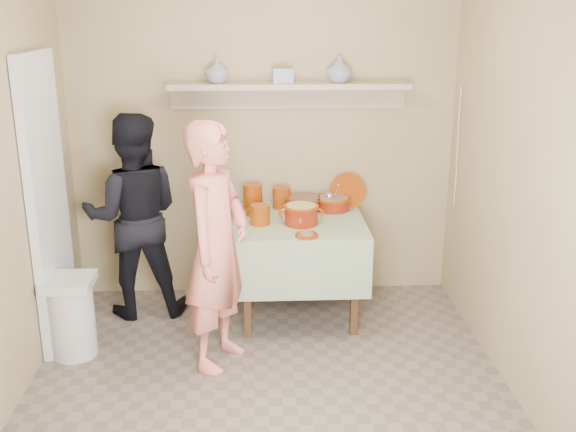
{
  "coord_description": "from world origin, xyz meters",
  "views": [
    {
      "loc": [
        -0.05,
        -3.47,
        2.28
      ],
      "look_at": [
        0.15,
        0.75,
        0.95
      ],
      "focal_mm": 42.0,
      "sensor_mm": 36.0,
      "label": 1
    }
  ],
  "objects": [
    {
      "name": "person_cook",
      "position": [
        -0.31,
        0.56,
        0.81
      ],
      "size": [
        0.59,
        0.7,
        1.62
      ],
      "primitive_type": "imported",
      "rotation": [
        0.0,
        0.0,
        1.16
      ],
      "color": "#DE7060",
      "rests_on": "ground"
    },
    {
      "name": "bowl_stack",
      "position": [
        -0.03,
        1.16,
        0.83
      ],
      "size": [
        0.14,
        0.14,
        0.14
      ],
      "primitive_type": "cylinder",
      "color": "#762904",
      "rests_on": "serving_table"
    },
    {
      "name": "wall_shelf",
      "position": [
        0.2,
        1.65,
        1.67
      ],
      "size": [
        1.8,
        0.25,
        0.21
      ],
      "color": "tan",
      "rests_on": "room_shell"
    },
    {
      "name": "ladle",
      "position": [
        0.51,
        1.5,
        0.87
      ],
      "size": [
        0.08,
        0.26,
        0.19
      ],
      "color": "silver",
      "rests_on": "cazuela_meat_b"
    },
    {
      "name": "room_shell",
      "position": [
        0.0,
        0.0,
        1.61
      ],
      "size": [
        3.04,
        3.54,
        2.62
      ],
      "color": "tan",
      "rests_on": "ground"
    },
    {
      "name": "ground",
      "position": [
        0.0,
        0.0,
        0.0
      ],
      "size": [
        3.5,
        3.5,
        0.0
      ],
      "primitive_type": "plane",
      "color": "#6F6157",
      "rests_on": "ground"
    },
    {
      "name": "plate_stack_a",
      "position": [
        -0.09,
        1.55,
        0.86
      ],
      "size": [
        0.15,
        0.15,
        0.2
      ],
      "primitive_type": "cylinder",
      "color": "#762904",
      "rests_on": "serving_table"
    },
    {
      "name": "cazuela_rice",
      "position": [
        0.26,
        1.15,
        0.85
      ],
      "size": [
        0.33,
        0.25,
        0.14
      ],
      "color": "#631207",
      "rests_on": "serving_table"
    },
    {
      "name": "vase_left",
      "position": [
        -0.33,
        1.61,
        1.81
      ],
      "size": [
        0.25,
        0.25,
        0.18
      ],
      "primitive_type": "imported",
      "rotation": [
        0.0,
        0.0,
        0.75
      ],
      "color": "navy",
      "rests_on": "wall_shelf"
    },
    {
      "name": "trash_bin",
      "position": [
        -1.31,
        0.7,
        0.28
      ],
      "size": [
        0.32,
        0.32,
        0.56
      ],
      "color": "silver",
      "rests_on": "ground"
    },
    {
      "name": "plate_stack_b",
      "position": [
        0.14,
        1.56,
        0.84
      ],
      "size": [
        0.14,
        0.14,
        0.17
      ],
      "primitive_type": "cylinder",
      "color": "#762904",
      "rests_on": "serving_table"
    },
    {
      "name": "tile_panel",
      "position": [
        -1.46,
        0.95,
        1.0
      ],
      "size": [
        0.06,
        0.7,
        2.0
      ],
      "primitive_type": "cube",
      "color": "silver",
      "rests_on": "ground"
    },
    {
      "name": "cazuela_meat_a",
      "position": [
        0.31,
        1.52,
        0.82
      ],
      "size": [
        0.3,
        0.3,
        0.1
      ],
      "color": "#631207",
      "rests_on": "serving_table"
    },
    {
      "name": "serving_table",
      "position": [
        0.25,
        1.28,
        0.64
      ],
      "size": [
        0.97,
        0.97,
        0.76
      ],
      "color": "#4C2D16",
      "rests_on": "ground"
    },
    {
      "name": "vase_right",
      "position": [
        0.57,
        1.61,
        1.82
      ],
      "size": [
        0.24,
        0.24,
        0.19
      ],
      "primitive_type": "imported",
      "rotation": [
        0.0,
        0.0,
        0.38
      ],
      "color": "navy",
      "rests_on": "wall_shelf"
    },
    {
      "name": "empty_bowl",
      "position": [
        -0.06,
        1.4,
        0.78
      ],
      "size": [
        0.16,
        0.16,
        0.05
      ],
      "primitive_type": "cylinder",
      "color": "#762904",
      "rests_on": "serving_table"
    },
    {
      "name": "person_helper",
      "position": [
        -0.97,
        1.36,
        0.77
      ],
      "size": [
        0.81,
        0.67,
        1.55
      ],
      "primitive_type": "imported",
      "rotation": [
        0.0,
        0.0,
        -3.03
      ],
      "color": "black",
      "rests_on": "ground"
    },
    {
      "name": "ceramic_box",
      "position": [
        0.15,
        1.61,
        1.77
      ],
      "size": [
        0.16,
        0.12,
        0.11
      ],
      "primitive_type": "cube",
      "rotation": [
        0.0,
        0.0,
        0.07
      ],
      "color": "navy",
      "rests_on": "wall_shelf"
    },
    {
      "name": "electrical_cord",
      "position": [
        1.47,
        1.48,
        1.25
      ],
      "size": [
        0.01,
        0.05,
        0.9
      ],
      "color": "silver",
      "rests_on": "wall_shelf"
    },
    {
      "name": "cazuela_meat_b",
      "position": [
        0.53,
        1.5,
        0.82
      ],
      "size": [
        0.28,
        0.28,
        0.1
      ],
      "color": "#631207",
      "rests_on": "serving_table"
    },
    {
      "name": "front_plate",
      "position": [
        0.28,
        0.87,
        0.77
      ],
      "size": [
        0.16,
        0.16,
        0.03
      ],
      "color": "#762904",
      "rests_on": "serving_table"
    },
    {
      "name": "propped_lid",
      "position": [
        0.66,
        1.6,
        0.88
      ],
      "size": [
        0.29,
        0.12,
        0.27
      ],
      "primitive_type": "cylinder",
      "rotation": [
        1.24,
        0.0,
        0.05
      ],
      "color": "#762904",
      "rests_on": "serving_table"
    }
  ]
}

